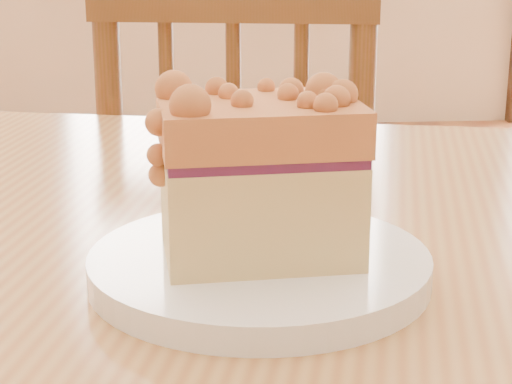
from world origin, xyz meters
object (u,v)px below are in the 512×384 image
(cafe_chair_main, at_px, (245,260))
(plate, at_px, (259,267))
(cafe_table_main, at_px, (142,340))
(cake_slice, at_px, (259,172))

(cafe_chair_main, xyz_separation_m, plate, (-0.04, -0.76, 0.29))
(cafe_table_main, bearing_deg, plate, -33.30)
(cake_slice, bearing_deg, cafe_table_main, 128.90)
(cake_slice, bearing_deg, cafe_chair_main, 82.48)
(plate, bearing_deg, cafe_table_main, 133.42)
(cafe_table_main, distance_m, plate, 0.16)
(plate, bearing_deg, cafe_chair_main, 87.16)
(cafe_chair_main, bearing_deg, plate, 96.64)
(cafe_chair_main, distance_m, plate, 0.81)
(cafe_table_main, height_order, cake_slice, cake_slice)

